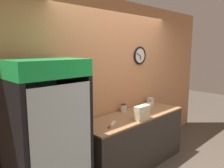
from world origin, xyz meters
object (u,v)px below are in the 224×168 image
beverage_cooler (44,133)px  napkin_dispenser (150,101)px  sandwich_stack_bottom (142,117)px  sandwich_flat_left (147,106)px  sandwich_stack_middle (142,113)px  sandwich_stack_top (142,108)px  chefs_knife (111,125)px  condiment_jar (123,108)px

beverage_cooler → napkin_dispenser: beverage_cooler is taller
sandwich_stack_bottom → sandwich_flat_left: 0.72m
beverage_cooler → sandwich_stack_middle: size_ratio=6.93×
beverage_cooler → sandwich_stack_top: (1.46, -0.24, 0.05)m
sandwich_flat_left → chefs_knife: sandwich_flat_left is taller
sandwich_stack_bottom → sandwich_stack_middle: bearing=0.0°
chefs_knife → napkin_dispenser: (1.38, 0.33, 0.05)m
sandwich_stack_middle → sandwich_stack_top: size_ratio=1.00×
sandwich_flat_left → condiment_jar: condiment_jar is taller
napkin_dispenser → chefs_knife: bearing=-166.7°
sandwich_stack_bottom → napkin_dispenser: (0.87, 0.47, 0.02)m
sandwich_stack_bottom → sandwich_stack_middle: size_ratio=0.99×
beverage_cooler → sandwich_stack_top: size_ratio=6.92×
sandwich_flat_left → napkin_dispenser: (0.25, 0.10, 0.03)m
sandwich_stack_top → sandwich_flat_left: sandwich_stack_top is taller
sandwich_stack_bottom → condiment_jar: condiment_jar is taller
sandwich_stack_bottom → sandwich_flat_left: bearing=30.8°
sandwich_stack_bottom → chefs_knife: size_ratio=0.84×
sandwich_stack_bottom → chefs_knife: bearing=164.7°
napkin_dispenser → sandwich_flat_left: bearing=-158.5°
beverage_cooler → napkin_dispenser: size_ratio=15.13×
condiment_jar → napkin_dispenser: bearing=-1.2°
sandwich_stack_bottom → napkin_dispenser: size_ratio=2.17×
sandwich_stack_middle → sandwich_flat_left: (0.62, 0.37, -0.07)m
beverage_cooler → sandwich_stack_top: 1.48m
beverage_cooler → chefs_knife: beverage_cooler is taller
sandwich_stack_top → sandwich_flat_left: bearing=30.8°
beverage_cooler → sandwich_flat_left: (2.07, 0.12, -0.10)m
chefs_knife → condiment_jar: 0.72m
beverage_cooler → napkin_dispenser: bearing=5.5°
sandwich_stack_bottom → condiment_jar: bearing=76.5°
sandwich_flat_left → condiment_jar: (-0.50, 0.12, 0.03)m
beverage_cooler → sandwich_stack_top: bearing=-9.5°
sandwich_stack_top → beverage_cooler: bearing=170.5°
sandwich_stack_middle → sandwich_flat_left: sandwich_stack_middle is taller
chefs_knife → beverage_cooler: bearing=173.7°
sandwich_stack_bottom → condiment_jar: (0.12, 0.48, 0.03)m
sandwich_stack_top → chefs_knife: (-0.52, 0.14, -0.17)m
chefs_knife → condiment_jar: bearing=28.5°
sandwich_stack_bottom → sandwich_stack_top: (0.00, 0.00, 0.14)m
beverage_cooler → sandwich_flat_left: beverage_cooler is taller
beverage_cooler → sandwich_stack_top: beverage_cooler is taller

